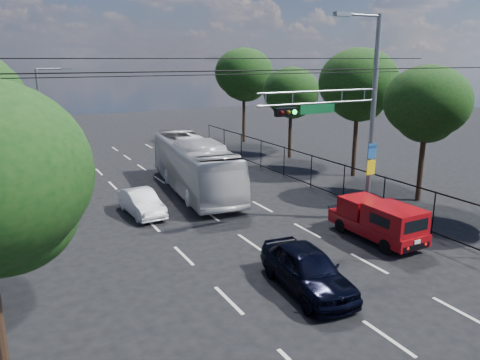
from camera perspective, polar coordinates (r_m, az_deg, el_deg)
ground at (r=14.44m, az=17.60°, el=-17.91°), size 120.00×120.00×0.00m
lane_markings at (r=25.21m, az=-5.47°, el=-2.99°), size 6.12×38.00×0.01m
signal_mast at (r=21.82m, az=13.60°, el=8.00°), size 6.43×0.39×9.50m
streetlight_left at (r=30.61m, az=-22.72°, el=6.62°), size 2.09×0.22×7.08m
utility_wires at (r=19.36m, az=0.05°, el=13.52°), size 22.00×5.04×0.74m
fence_right at (r=27.18m, az=10.96°, el=0.35°), size 0.06×34.03×2.00m
tree_right_b at (r=26.78m, az=21.79°, el=8.13°), size 4.50×4.50×7.31m
tree_right_c at (r=31.35m, az=14.21°, el=10.76°), size 5.10×5.10×8.29m
tree_right_d at (r=36.67m, az=6.25°, el=10.23°), size 4.32×4.32×7.02m
tree_right_e at (r=43.56m, az=0.48°, el=12.42°), size 5.28×5.28×8.58m
red_pickup at (r=20.91m, az=16.48°, el=-4.64°), size 1.75×4.66×1.72m
navy_hatchback at (r=16.10m, az=8.19°, el=-10.71°), size 2.26×4.61×1.51m
white_bus at (r=27.49m, az=-5.57°, el=1.79°), size 3.85×11.24×3.07m
white_van at (r=23.87m, az=-11.93°, el=-2.72°), size 1.56×3.84×1.24m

